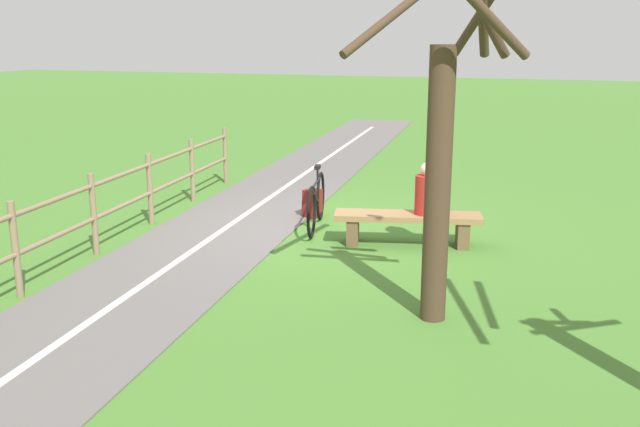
{
  "coord_description": "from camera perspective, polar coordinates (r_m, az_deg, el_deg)",
  "views": [
    {
      "loc": [
        -3.3,
        9.64,
        2.84
      ],
      "look_at": [
        -0.61,
        1.92,
        0.76
      ],
      "focal_mm": 39.46,
      "sensor_mm": 36.0,
      "label": 1
    }
  ],
  "objects": [
    {
      "name": "person_seated",
      "position": [
        9.72,
        8.63,
        1.73
      ],
      "size": [
        0.38,
        0.38,
        0.72
      ],
      "rotation": [
        0.0,
        0.0,
        0.23
      ],
      "color": "#B2231E",
      "rests_on": "bench"
    },
    {
      "name": "tree_by_path",
      "position": [
        6.96,
        9.94,
        5.31
      ],
      "size": [
        1.78,
        1.76,
        3.79
      ],
      "color": "#473323",
      "rests_on": "ground_plane"
    },
    {
      "name": "backpack",
      "position": [
        11.24,
        -0.64,
        0.81
      ],
      "size": [
        0.31,
        0.31,
        0.45
      ],
      "rotation": [
        0.0,
        0.0,
        4.41
      ],
      "color": "maroon",
      "rests_on": "ground_plane"
    },
    {
      "name": "paved_path",
      "position": [
        7.7,
        -17.61,
        -8.01
      ],
      "size": [
        5.12,
        36.05,
        0.02
      ],
      "primitive_type": "cube",
      "rotation": [
        0.0,
        0.0,
        0.09
      ],
      "color": "#66605E",
      "rests_on": "ground_plane"
    },
    {
      "name": "bicycle",
      "position": [
        10.56,
        -0.31,
        0.9
      ],
      "size": [
        0.43,
        1.79,
        0.94
      ],
      "rotation": [
        0.0,
        0.0,
        1.78
      ],
      "color": "black",
      "rests_on": "ground_plane"
    },
    {
      "name": "path_centre_line",
      "position": [
        7.69,
        -17.62,
        -7.94
      ],
      "size": [
        2.82,
        31.89,
        0.0
      ],
      "primitive_type": "cube",
      "rotation": [
        0.0,
        0.0,
        0.09
      ],
      "color": "silver",
      "rests_on": "paved_path"
    },
    {
      "name": "ground_plane",
      "position": [
        10.58,
        0.32,
        -1.31
      ],
      "size": [
        80.0,
        80.0,
        0.0
      ],
      "primitive_type": "plane",
      "color": "#477A2D"
    },
    {
      "name": "bench",
      "position": [
        9.81,
        7.11,
        -0.73
      ],
      "size": [
        2.08,
        0.93,
        0.45
      ],
      "rotation": [
        0.0,
        0.0,
        0.23
      ],
      "color": "#937047",
      "rests_on": "ground_plane"
    }
  ]
}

